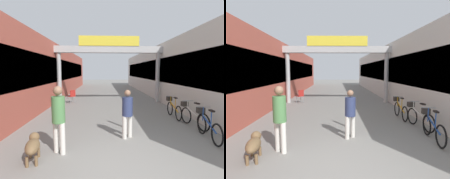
# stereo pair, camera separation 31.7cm
# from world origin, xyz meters

# --- Properties ---
(ground_plane) EXTENTS (80.00, 80.00, 0.00)m
(ground_plane) POSITION_xyz_m (0.00, 0.00, 0.00)
(ground_plane) COLOR gray
(storefront_left) EXTENTS (3.00, 26.00, 4.05)m
(storefront_left) POSITION_xyz_m (-5.09, 11.00, 2.03)
(storefront_left) COLOR #B25142
(storefront_left) RESTS_ON ground_plane
(storefront_right) EXTENTS (3.00, 26.00, 4.05)m
(storefront_right) POSITION_xyz_m (5.09, 11.00, 2.03)
(storefront_right) COLOR beige
(storefront_right) RESTS_ON ground_plane
(arcade_sign_gateway) EXTENTS (7.40, 0.47, 4.44)m
(arcade_sign_gateway) POSITION_xyz_m (0.00, 8.32, 3.19)
(arcade_sign_gateway) COLOR #B2B2B2
(arcade_sign_gateway) RESTS_ON ground_plane
(pedestrian_with_dog) EXTENTS (0.47, 0.47, 1.78)m
(pedestrian_with_dog) POSITION_xyz_m (-1.58, 0.96, 1.03)
(pedestrian_with_dog) COLOR silver
(pedestrian_with_dog) RESTS_ON ground_plane
(pedestrian_companion) EXTENTS (0.47, 0.47, 1.57)m
(pedestrian_companion) POSITION_xyz_m (0.36, 1.92, 0.89)
(pedestrian_companion) COLOR silver
(pedestrian_companion) RESTS_ON ground_plane
(dog_on_leash) EXTENTS (0.48, 0.87, 0.61)m
(dog_on_leash) POSITION_xyz_m (-2.12, 0.59, 0.39)
(dog_on_leash) COLOR brown
(dog_on_leash) RESTS_ON ground_plane
(bicycle_blue_nearest) EXTENTS (0.46, 1.68, 0.98)m
(bicycle_blue_nearest) POSITION_xyz_m (2.93, 1.76, 0.44)
(bicycle_blue_nearest) COLOR black
(bicycle_blue_nearest) RESTS_ON ground_plane
(bicycle_silver_second) EXTENTS (0.46, 1.68, 0.98)m
(bicycle_silver_second) POSITION_xyz_m (3.07, 2.97, 0.44)
(bicycle_silver_second) COLOR black
(bicycle_silver_second) RESTS_ON ground_plane
(bicycle_orange_third) EXTENTS (0.46, 1.69, 0.98)m
(bicycle_orange_third) POSITION_xyz_m (2.86, 4.34, 0.44)
(bicycle_orange_third) COLOR black
(bicycle_orange_third) RESTS_ON ground_plane
(bollard_post_metal) EXTENTS (0.10, 0.10, 0.99)m
(bollard_post_metal) POSITION_xyz_m (0.39, 2.98, 0.50)
(bollard_post_metal) COLOR gray
(bollard_post_metal) RESTS_ON ground_plane
(cafe_chair_red_nearer) EXTENTS (0.57, 0.57, 0.89)m
(cafe_chair_red_nearer) POSITION_xyz_m (-2.51, 8.19, 0.54)
(cafe_chair_red_nearer) COLOR gray
(cafe_chair_red_nearer) RESTS_ON ground_plane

